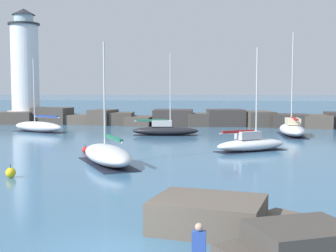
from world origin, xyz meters
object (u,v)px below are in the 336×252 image
(person_on_rocks, at_px, (199,250))
(mooring_buoy_far_side, at_px, (85,150))
(lighthouse, at_px, (25,73))
(mooring_buoy_orange_near, at_px, (11,173))
(sailboat_moored_1, at_px, (38,127))
(sailboat_moored_2, at_px, (107,155))
(sailboat_moored_4, at_px, (251,144))
(sailboat_moored_0, at_px, (165,130))
(sailboat_moored_3, at_px, (292,129))

(person_on_rocks, bearing_deg, mooring_buoy_far_side, 114.02)
(lighthouse, bearing_deg, mooring_buoy_orange_near, -66.89)
(sailboat_moored_1, distance_m, sailboat_moored_2, 25.09)
(mooring_buoy_orange_near, bearing_deg, mooring_buoy_far_side, 83.45)
(sailboat_moored_4, xyz_separation_m, mooring_buoy_orange_near, (-14.08, -13.12, -0.31))
(sailboat_moored_1, relative_size, mooring_buoy_orange_near, 10.90)
(sailboat_moored_0, height_order, sailboat_moored_2, sailboat_moored_0)
(lighthouse, distance_m, sailboat_moored_2, 40.34)
(sailboat_moored_1, bearing_deg, sailboat_moored_2, -56.87)
(sailboat_moored_0, bearing_deg, mooring_buoy_far_side, -107.14)
(sailboat_moored_4, relative_size, mooring_buoy_orange_near, 10.72)
(sailboat_moored_0, xyz_separation_m, sailboat_moored_4, (8.54, -11.25, -0.00))
(sailboat_moored_0, height_order, mooring_buoy_far_side, sailboat_moored_0)
(sailboat_moored_3, bearing_deg, sailboat_moored_2, -125.50)
(person_on_rocks, bearing_deg, mooring_buoy_orange_near, 131.47)
(sailboat_moored_3, xyz_separation_m, mooring_buoy_far_side, (-17.83, -15.71, -0.47))
(mooring_buoy_orange_near, distance_m, mooring_buoy_far_side, 10.29)
(lighthouse, relative_size, sailboat_moored_4, 1.96)
(mooring_buoy_orange_near, bearing_deg, sailboat_moored_1, 109.79)
(sailboat_moored_1, bearing_deg, sailboat_moored_4, -29.20)
(sailboat_moored_2, relative_size, mooring_buoy_far_side, 11.63)
(lighthouse, xyz_separation_m, person_on_rocks, (28.25, -52.18, -6.27))
(lighthouse, bearing_deg, sailboat_moored_1, -60.57)
(lighthouse, height_order, mooring_buoy_far_side, lighthouse)
(sailboat_moored_2, xyz_separation_m, mooring_buoy_orange_near, (-4.26, -5.26, -0.36))
(lighthouse, distance_m, sailboat_moored_0, 27.47)
(sailboat_moored_2, height_order, sailboat_moored_3, sailboat_moored_3)
(sailboat_moored_0, relative_size, mooring_buoy_far_side, 12.48)
(sailboat_moored_4, bearing_deg, person_on_rocks, -95.50)
(sailboat_moored_0, height_order, sailboat_moored_1, sailboat_moored_0)
(sailboat_moored_2, relative_size, person_on_rocks, 5.00)
(sailboat_moored_1, xyz_separation_m, mooring_buoy_far_side, (10.63, -16.05, -0.38))
(sailboat_moored_1, relative_size, sailboat_moored_3, 0.77)
(sailboat_moored_1, height_order, sailboat_moored_3, sailboat_moored_3)
(mooring_buoy_orange_near, bearing_deg, sailboat_moored_3, 53.76)
(sailboat_moored_1, height_order, person_on_rocks, sailboat_moored_1)
(person_on_rocks, bearing_deg, sailboat_moored_1, 118.10)
(sailboat_moored_2, height_order, person_on_rocks, sailboat_moored_2)
(lighthouse, xyz_separation_m, sailboat_moored_3, (35.70, -13.17, -6.47))
(sailboat_moored_3, bearing_deg, sailboat_moored_1, 179.31)
(sailboat_moored_2, relative_size, sailboat_moored_4, 0.98)
(sailboat_moored_0, xyz_separation_m, sailboat_moored_2, (-1.27, -19.11, 0.05))
(sailboat_moored_0, bearing_deg, sailboat_moored_4, -52.78)
(mooring_buoy_far_side, bearing_deg, sailboat_moored_0, 72.86)
(sailboat_moored_1, bearing_deg, mooring_buoy_far_side, -56.49)
(lighthouse, height_order, sailboat_moored_2, lighthouse)
(sailboat_moored_3, distance_m, sailboat_moored_4, 13.73)
(mooring_buoy_far_side, bearing_deg, sailboat_moored_3, 41.38)
(sailboat_moored_1, xyz_separation_m, sailboat_moored_4, (23.53, -13.15, -0.03))
(mooring_buoy_far_side, relative_size, person_on_rocks, 0.43)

